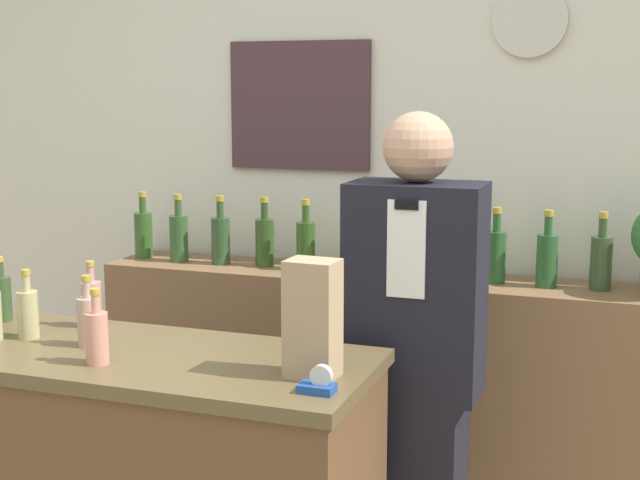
# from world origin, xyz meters

# --- Properties ---
(back_wall) EXTENTS (5.20, 0.09, 2.70)m
(back_wall) POSITION_xyz_m (-0.00, 2.00, 1.35)
(back_wall) COLOR silver
(back_wall) RESTS_ON ground_plane
(back_shelf) EXTENTS (2.35, 0.36, 0.95)m
(back_shelf) POSITION_xyz_m (0.13, 1.76, 0.48)
(back_shelf) COLOR brown
(back_shelf) RESTS_ON ground_plane
(shopkeeper) EXTENTS (0.41, 0.26, 1.62)m
(shopkeeper) POSITION_xyz_m (0.43, 1.02, 0.81)
(shopkeeper) COLOR black
(shopkeeper) RESTS_ON ground_plane
(paper_bag) EXTENTS (0.14, 0.11, 0.31)m
(paper_bag) POSITION_xyz_m (0.28, 0.52, 1.10)
(paper_bag) COLOR tan
(paper_bag) RESTS_ON display_counter
(tape_dispenser) EXTENTS (0.09, 0.06, 0.07)m
(tape_dispenser) POSITION_xyz_m (0.33, 0.41, 0.96)
(tape_dispenser) COLOR #1E4799
(tape_dispenser) RESTS_ON display_counter
(counter_bottle_0) EXTENTS (0.06, 0.06, 0.21)m
(counter_bottle_0) POSITION_xyz_m (-0.87, 0.72, 1.02)
(counter_bottle_0) COLOR #344E29
(counter_bottle_0) RESTS_ON display_counter
(counter_bottle_2) EXTENTS (0.06, 0.06, 0.21)m
(counter_bottle_2) POSITION_xyz_m (-0.66, 0.58, 1.02)
(counter_bottle_2) COLOR tan
(counter_bottle_2) RESTS_ON display_counter
(counter_bottle_3) EXTENTS (0.06, 0.06, 0.21)m
(counter_bottle_3) POSITION_xyz_m (-0.55, 0.75, 1.02)
(counter_bottle_3) COLOR tan
(counter_bottle_3) RESTS_ON display_counter
(counter_bottle_4) EXTENTS (0.06, 0.06, 0.21)m
(counter_bottle_4) POSITION_xyz_m (-0.44, 0.56, 1.02)
(counter_bottle_4) COLOR tan
(counter_bottle_4) RESTS_ON display_counter
(counter_bottle_5) EXTENTS (0.06, 0.06, 0.21)m
(counter_bottle_5) POSITION_xyz_m (-0.32, 0.42, 1.02)
(counter_bottle_5) COLOR tan
(counter_bottle_5) RESTS_ON display_counter
(shelf_bottle_0) EXTENTS (0.08, 0.08, 0.29)m
(shelf_bottle_0) POSITION_xyz_m (-0.97, 1.77, 1.06)
(shelf_bottle_0) COLOR #315723
(shelf_bottle_0) RESTS_ON back_shelf
(shelf_bottle_1) EXTENTS (0.08, 0.08, 0.29)m
(shelf_bottle_1) POSITION_xyz_m (-0.78, 1.74, 1.06)
(shelf_bottle_1) COLOR #30562A
(shelf_bottle_1) RESTS_ON back_shelf
(shelf_bottle_2) EXTENTS (0.08, 0.08, 0.29)m
(shelf_bottle_2) POSITION_xyz_m (-0.59, 1.75, 1.06)
(shelf_bottle_2) COLOR #2E4E2A
(shelf_bottle_2) RESTS_ON back_shelf
(shelf_bottle_3) EXTENTS (0.08, 0.08, 0.29)m
(shelf_bottle_3) POSITION_xyz_m (-0.40, 1.78, 1.06)
(shelf_bottle_3) COLOR #2E4B1F
(shelf_bottle_3) RESTS_ON back_shelf
(shelf_bottle_4) EXTENTS (0.08, 0.08, 0.29)m
(shelf_bottle_4) POSITION_xyz_m (-0.21, 1.76, 1.06)
(shelf_bottle_4) COLOR #30531E
(shelf_bottle_4) RESTS_ON back_shelf
(shelf_bottle_5) EXTENTS (0.08, 0.08, 0.29)m
(shelf_bottle_5) POSITION_xyz_m (-0.01, 1.76, 1.06)
(shelf_bottle_5) COLOR #275322
(shelf_bottle_5) RESTS_ON back_shelf
(shelf_bottle_6) EXTENTS (0.08, 0.08, 0.29)m
(shelf_bottle_6) POSITION_xyz_m (0.18, 1.75, 1.06)
(shelf_bottle_6) COLOR #335020
(shelf_bottle_6) RESTS_ON back_shelf
(shelf_bottle_7) EXTENTS (0.08, 0.08, 0.29)m
(shelf_bottle_7) POSITION_xyz_m (0.37, 1.75, 1.06)
(shelf_bottle_7) COLOR #2D591F
(shelf_bottle_7) RESTS_ON back_shelf
(shelf_bottle_8) EXTENTS (0.08, 0.08, 0.29)m
(shelf_bottle_8) POSITION_xyz_m (0.56, 1.77, 1.06)
(shelf_bottle_8) COLOR #275528
(shelf_bottle_8) RESTS_ON back_shelf
(shelf_bottle_9) EXTENTS (0.08, 0.08, 0.29)m
(shelf_bottle_9) POSITION_xyz_m (0.75, 1.76, 1.06)
(shelf_bottle_9) COLOR #27572A
(shelf_bottle_9) RESTS_ON back_shelf
(shelf_bottle_10) EXTENTS (0.08, 0.08, 0.29)m
(shelf_bottle_10) POSITION_xyz_m (0.94, 1.78, 1.06)
(shelf_bottle_10) COLOR #344B2A
(shelf_bottle_10) RESTS_ON back_shelf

